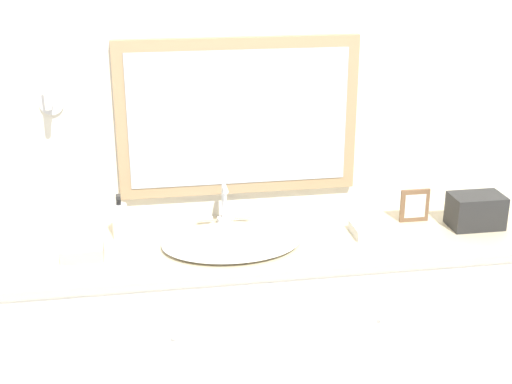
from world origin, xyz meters
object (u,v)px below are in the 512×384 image
at_px(sink_basin, 231,241).
at_px(soap_bottle, 120,221).
at_px(picture_frame, 415,206).
at_px(appliance_box, 476,211).

relative_size(sink_basin, soap_bottle, 2.86).
distance_m(soap_bottle, picture_frame, 1.17).
bearing_deg(soap_bottle, appliance_box, -4.73).
bearing_deg(appliance_box, picture_frame, 157.74).
bearing_deg(soap_bottle, picture_frame, -1.22).
height_order(appliance_box, picture_frame, picture_frame).
xyz_separation_m(sink_basin, picture_frame, (0.76, 0.11, 0.05)).
bearing_deg(picture_frame, sink_basin, -172.06).
height_order(sink_basin, soap_bottle, soap_bottle).
height_order(sink_basin, picture_frame, sink_basin).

